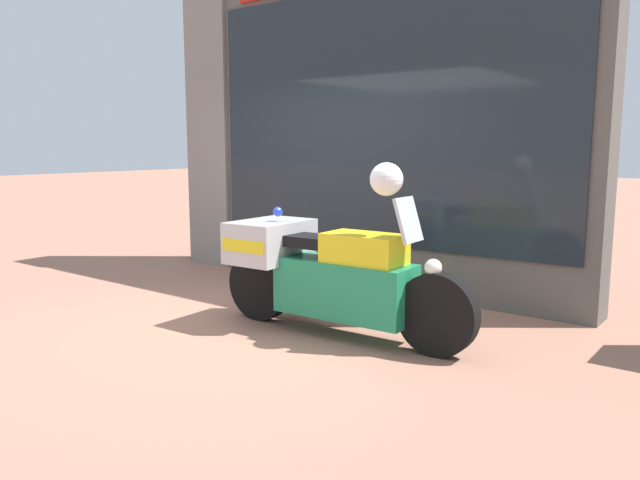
% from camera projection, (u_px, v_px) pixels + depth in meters
% --- Properties ---
extents(ground_plane, '(60.00, 60.00, 0.00)m').
position_uv_depth(ground_plane, '(244.00, 321.00, 5.97)').
color(ground_plane, '#9E6B56').
extents(shop_building, '(5.51, 0.55, 3.82)m').
position_uv_depth(shop_building, '(337.00, 124.00, 7.46)').
color(shop_building, '#56514C').
rests_on(shop_building, ground).
extents(window_display, '(4.31, 0.30, 1.92)m').
position_uv_depth(window_display, '(383.00, 249.00, 7.31)').
color(window_display, slate).
rests_on(window_display, ground).
extents(paramedic_motorcycle, '(2.52, 0.80, 1.26)m').
position_uv_depth(paramedic_motorcycle, '(323.00, 270.00, 5.54)').
color(paramedic_motorcycle, black).
rests_on(paramedic_motorcycle, ground).
extents(white_helmet, '(0.27, 0.27, 0.27)m').
position_uv_depth(white_helmet, '(386.00, 179.00, 5.06)').
color(white_helmet, white).
rests_on(white_helmet, paramedic_motorcycle).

